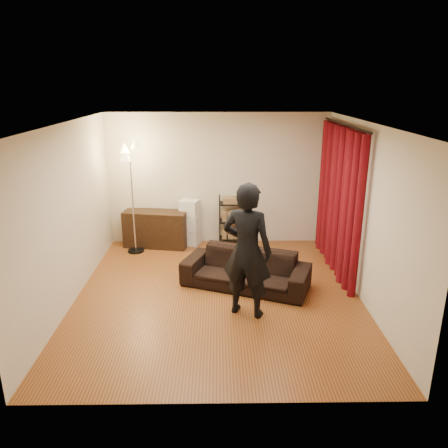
{
  "coord_description": "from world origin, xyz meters",
  "views": [
    {
      "loc": [
        0.01,
        -6.33,
        3.26
      ],
      "look_at": [
        0.1,
        0.3,
        1.1
      ],
      "focal_mm": 35.0,
      "sensor_mm": 36.0,
      "label": 1
    }
  ],
  "objects_px": {
    "sofa": "(246,270)",
    "media_cabinet": "(156,229)",
    "wire_shelf": "(231,221)",
    "person": "(247,251)",
    "storage_boxes": "(190,223)",
    "floor_lamp": "(133,199)"
  },
  "relations": [
    {
      "from": "sofa",
      "to": "storage_boxes",
      "type": "bearing_deg",
      "value": 138.47
    },
    {
      "from": "person",
      "to": "wire_shelf",
      "type": "distance_m",
      "value": 2.9
    },
    {
      "from": "sofa",
      "to": "person",
      "type": "bearing_deg",
      "value": -71.8
    },
    {
      "from": "wire_shelf",
      "to": "person",
      "type": "bearing_deg",
      "value": -92.73
    },
    {
      "from": "storage_boxes",
      "to": "media_cabinet",
      "type": "bearing_deg",
      "value": -173.1
    },
    {
      "from": "media_cabinet",
      "to": "floor_lamp",
      "type": "bearing_deg",
      "value": -130.24
    },
    {
      "from": "wire_shelf",
      "to": "media_cabinet",
      "type": "bearing_deg",
      "value": 176.35
    },
    {
      "from": "person",
      "to": "media_cabinet",
      "type": "height_order",
      "value": "person"
    },
    {
      "from": "sofa",
      "to": "media_cabinet",
      "type": "distance_m",
      "value": 2.59
    },
    {
      "from": "floor_lamp",
      "to": "wire_shelf",
      "type": "bearing_deg",
      "value": 10.76
    },
    {
      "from": "sofa",
      "to": "wire_shelf",
      "type": "distance_m",
      "value": 1.99
    },
    {
      "from": "media_cabinet",
      "to": "floor_lamp",
      "type": "relative_size",
      "value": 0.59
    },
    {
      "from": "sofa",
      "to": "person",
      "type": "distance_m",
      "value": 1.13
    },
    {
      "from": "sofa",
      "to": "media_cabinet",
      "type": "relative_size",
      "value": 1.61
    },
    {
      "from": "person",
      "to": "wire_shelf",
      "type": "bearing_deg",
      "value": -64.52
    },
    {
      "from": "media_cabinet",
      "to": "wire_shelf",
      "type": "height_order",
      "value": "wire_shelf"
    },
    {
      "from": "wire_shelf",
      "to": "storage_boxes",
      "type": "bearing_deg",
      "value": 172.16
    },
    {
      "from": "media_cabinet",
      "to": "storage_boxes",
      "type": "height_order",
      "value": "storage_boxes"
    },
    {
      "from": "person",
      "to": "media_cabinet",
      "type": "bearing_deg",
      "value": -36.2
    },
    {
      "from": "person",
      "to": "storage_boxes",
      "type": "distance_m",
      "value": 3.1
    },
    {
      "from": "media_cabinet",
      "to": "wire_shelf",
      "type": "xyz_separation_m",
      "value": [
        1.56,
        0.05,
        0.15
      ]
    },
    {
      "from": "sofa",
      "to": "media_cabinet",
      "type": "bearing_deg",
      "value": 153.29
    }
  ]
}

